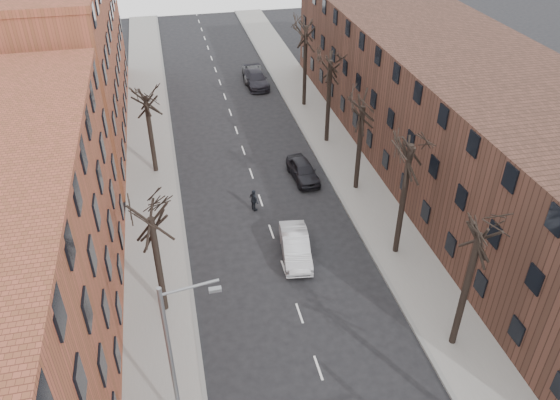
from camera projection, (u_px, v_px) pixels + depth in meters
sidewalk_left at (151, 165)px, 45.62m from camera, size 4.00×90.00×0.15m
sidewalk_right at (334, 145)px, 48.51m from camera, size 4.00×90.00×0.15m
building_left_far at (44, 56)px, 47.55m from camera, size 12.00×28.00×14.00m
building_right at (453, 110)px, 43.15m from camera, size 12.00×50.00×10.00m
tree_right_b at (452, 343)px, 29.91m from camera, size 5.20×5.20×10.80m
tree_right_c at (395, 252)px, 36.37m from camera, size 5.20×5.20×11.60m
tree_right_d at (355, 188)px, 42.83m from camera, size 5.20×5.20×10.00m
tree_right_e at (326, 142)px, 49.29m from camera, size 5.20×5.20×10.80m
tree_right_f at (304, 105)px, 55.75m from camera, size 5.20×5.20×11.60m
tree_left_a at (166, 310)px, 32.02m from camera, size 5.20×5.20×9.50m
tree_left_b at (156, 172)px, 44.93m from camera, size 5.20×5.20×9.50m
streetlight at (175, 358)px, 22.84m from camera, size 2.45×0.22×9.03m
silver_sedan at (295, 246)px, 35.58m from camera, size 2.30×5.11×1.63m
parked_car_near at (303, 170)px, 43.64m from camera, size 2.14×4.61×1.53m
parked_car_mid at (256, 79)px, 59.63m from camera, size 2.33×5.48×1.58m
parked_car_far at (253, 74)px, 61.13m from camera, size 2.57×4.95×1.33m
pedestrian_crossing at (254, 200)px, 39.92m from camera, size 0.80×1.10×1.74m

